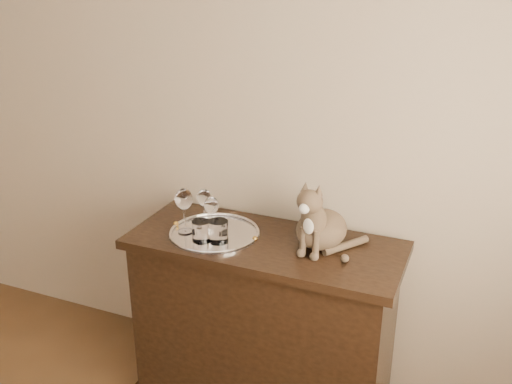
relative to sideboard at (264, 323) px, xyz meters
The scene contains 9 objects.
wall_back 1.15m from the sideboard, 152.68° to the left, with size 4.00×0.10×2.70m, color #C6AF94.
sideboard is the anchor object (origin of this frame).
tray 0.49m from the sideboard, behind, with size 0.40×0.40×0.01m, color silver.
wine_glass_a 0.61m from the sideboard, behind, with size 0.06×0.06×0.17m, color silver, non-canonical shape.
wine_glass_c 0.65m from the sideboard, 169.30° to the right, with size 0.08×0.08×0.21m, color white, non-canonical shape.
wine_glass_d 0.57m from the sideboard, behind, with size 0.06×0.06×0.17m, color white, non-canonical shape.
tumbler_a 0.52m from the sideboard, 151.07° to the right, with size 0.09×0.09×0.10m, color white.
tumbler_b 0.55m from the sideboard, 154.15° to the right, with size 0.08×0.08×0.09m, color silver.
cat 0.63m from the sideboard, 11.53° to the left, with size 0.32×0.30×0.32m, color brown, non-canonical shape.
Camera 1 is at (1.42, -0.12, 1.97)m, focal length 40.00 mm.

